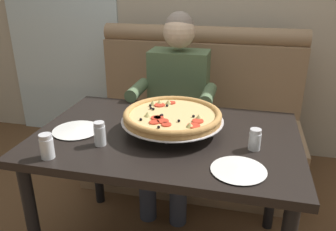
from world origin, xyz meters
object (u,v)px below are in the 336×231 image
Objects in this scene: booth_bench at (194,127)px; dining_table at (167,150)px; shaker_pepper_flakes at (47,148)px; shaker_parmesan at (100,135)px; plate_near_left at (76,129)px; diner_main at (176,99)px; shaker_oregano at (255,141)px; pizza at (172,116)px; plate_near_right at (239,169)px.

booth_bench is 1.22× the size of dining_table.
shaker_pepper_flakes is at bearing -141.30° from dining_table.
shaker_parmesan is 0.47× the size of plate_near_left.
booth_bench is 14.33× the size of shaker_pepper_flakes.
diner_main is at bearing -108.91° from booth_bench.
shaker_oregano is at bearing -66.40° from booth_bench.
shaker_parmesan is 0.21m from plate_near_left.
dining_table is 5.37× the size of plate_near_left.
pizza is 2.25× the size of plate_near_right.
booth_bench is at bearing 91.44° from pizza.
plate_near_right is at bearing -41.54° from pizza.
pizza is at bearing 12.72° from plate_near_left.
shaker_parmesan is at bearing -143.12° from pizza.
plate_near_left is at bearing -167.28° from pizza.
shaker_parmesan is (-0.29, -0.22, -0.04)m from pizza.
pizza is at bearing 36.88° from shaker_parmesan.
pizza is 4.62× the size of shaker_pepper_flakes.
booth_bench reaches higher than plate_near_right.
diner_main reaches higher than plate_near_right.
shaker_parmesan is (-0.69, -0.12, 0.01)m from shaker_oregano.
plate_near_right is (0.81, -0.20, -0.00)m from plate_near_left.
booth_bench is 1.28m from plate_near_right.
dining_table is 0.47m from plate_near_left.
diner_main reaches higher than shaker_pepper_flakes.
shaker_pepper_flakes is (-0.35, -0.98, 0.09)m from diner_main.
plate_near_left is 0.83m from plate_near_right.
dining_table is 0.58m from shaker_pepper_flakes.
shaker_parmesan reaches higher than plate_near_right.
pizza is 0.49m from plate_near_left.
plate_near_left is (-0.36, -0.71, 0.06)m from diner_main.
shaker_pepper_flakes reaches higher than dining_table.
shaker_pepper_flakes is at bearing -87.73° from plate_near_left.
dining_table is at bearing 34.83° from shaker_parmesan.
plate_near_left is (-0.45, -0.08, 0.10)m from dining_table.
dining_table is at bearing 9.51° from plate_near_left.
plate_near_left is at bearing -114.74° from booth_bench.
plate_near_right is at bearing -63.31° from diner_main.
pizza is (0.02, -0.87, 0.44)m from booth_bench.
dining_table is 1.01× the size of diner_main.
shaker_oregano reaches higher than plate_near_right.
pizza is at bearing 166.30° from shaker_oregano.
shaker_oregano is (0.40, -0.10, -0.04)m from pizza.
booth_bench reaches higher than shaker_parmesan.
plate_near_left is (-0.01, 0.28, -0.04)m from shaker_pepper_flakes.
booth_bench is 15.94× the size of shaker_oregano.
plate_near_right is at bearing -72.77° from booth_bench.
dining_table is (0.00, -0.90, 0.27)m from booth_bench.
shaker_oregano is (0.42, -0.07, 0.13)m from dining_table.
shaker_parmesan is 0.50× the size of plate_near_right.
pizza is (0.11, -0.60, 0.13)m from diner_main.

